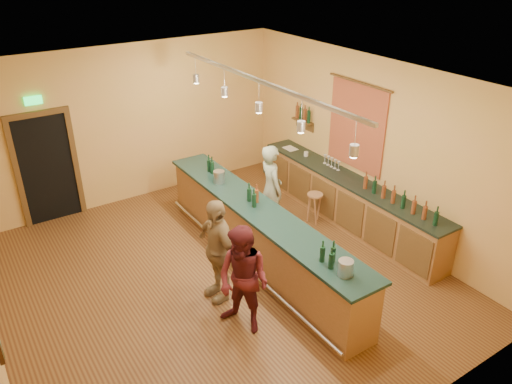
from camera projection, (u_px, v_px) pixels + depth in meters
floor at (218, 278)px, 8.16m from camera, size 7.00×7.00×0.00m
ceiling at (210, 85)px, 6.70m from camera, size 6.50×7.00×0.02m
wall_back at (130, 125)px, 10.03m from camera, size 6.50×0.02×3.20m
wall_front at (391, 327)px, 4.83m from camera, size 6.50×0.02×3.20m
wall_right at (371, 146)px, 9.02m from camera, size 0.02×7.00×3.20m
doorway at (47, 166)px, 9.39m from camera, size 1.15×0.09×2.48m
tapestry at (356, 127)px, 9.20m from camera, size 0.03×1.40×1.60m
bottle_shelf at (303, 115)px, 10.37m from camera, size 0.17×0.55×0.54m
back_counter at (348, 200)px, 9.52m from camera, size 0.60×4.55×1.27m
tasting_bar at (259, 232)px, 8.27m from camera, size 0.73×5.10×1.38m
pendant_track at (259, 91)px, 7.19m from camera, size 0.11×4.60×0.50m
bartender at (271, 189)px, 9.15m from camera, size 0.50×0.68×1.70m
customer_a at (243, 281)px, 6.77m from camera, size 0.87×0.96×1.62m
customer_b at (217, 250)px, 7.38m from camera, size 0.42×0.99×1.67m
bar_stool at (315, 201)px, 9.54m from camera, size 0.30×0.30×0.62m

